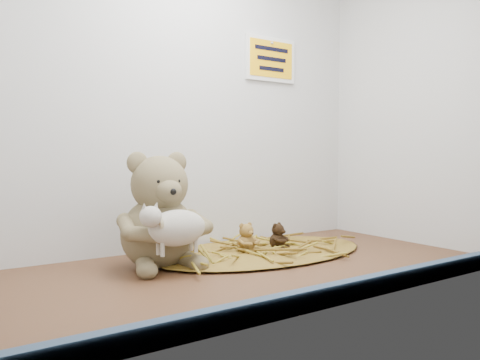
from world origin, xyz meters
TOP-DOWN VIEW (x-y plane):
  - alcove_shell at (0.00, 9.00)cm, footprint 120.40×60.20cm
  - front_rail at (0.00, -28.80)cm, footprint 119.28×2.20cm
  - straw_bed at (14.04, 11.90)cm, footprint 60.83×35.32cm
  - main_teddy at (-14.21, 13.63)cm, footprint 22.77×23.87cm
  - toy_lamb at (-14.21, 4.14)cm, footprint 17.01×10.38cm
  - mini_teddy_tan at (9.19, 12.24)cm, footprint 6.77×7.06cm
  - mini_teddy_brown at (18.89, 11.56)cm, footprint 7.45×7.60cm
  - wall_sign at (30.00, 29.40)cm, footprint 16.00×1.20cm

SIDE VIEW (x-z plane):
  - straw_bed at x=14.04cm, z-range 0.00..1.18cm
  - front_rail at x=0.00cm, z-range 0.00..3.60cm
  - mini_teddy_brown at x=18.89cm, z-range 1.18..7.99cm
  - mini_teddy_tan at x=9.19cm, z-range 1.18..8.70cm
  - toy_lamb at x=-14.21cm, z-range 4.62..15.61cm
  - main_teddy at x=-14.21cm, z-range 0.00..26.47cm
  - alcove_shell at x=0.00cm, z-range -0.20..90.20cm
  - wall_sign at x=30.00cm, z-range 49.50..60.50cm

